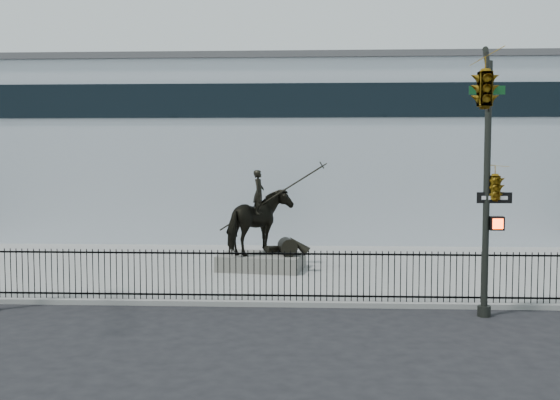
{
  "coord_description": "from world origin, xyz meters",
  "views": [
    {
      "loc": [
        2.23,
        -17.89,
        4.48
      ],
      "look_at": [
        1.06,
        6.0,
        2.81
      ],
      "focal_mm": 42.0,
      "sensor_mm": 36.0,
      "label": 1
    }
  ],
  "objects": [
    {
      "name": "building",
      "position": [
        0.0,
        20.0,
        4.5
      ],
      "size": [
        44.0,
        14.0,
        9.0
      ],
      "primitive_type": "cube",
      "color": "silver",
      "rests_on": "ground"
    },
    {
      "name": "plaza",
      "position": [
        0.0,
        7.0,
        0.07
      ],
      "size": [
        30.0,
        12.0,
        0.15
      ],
      "primitive_type": "cube",
      "color": "gray",
      "rests_on": "ground"
    },
    {
      "name": "traffic_signal_right",
      "position": [
        6.47,
        -2.0,
        4.85
      ],
      "size": [
        2.17,
        6.86,
        7.0
      ],
      "color": "black",
      "rests_on": "ground"
    },
    {
      "name": "picket_fence",
      "position": [
        0.0,
        1.25,
        0.9
      ],
      "size": [
        22.1,
        0.1,
        1.5
      ],
      "color": "black",
      "rests_on": "plaza"
    },
    {
      "name": "equestrian_statue",
      "position": [
        0.39,
        6.48,
        1.93
      ],
      "size": [
        3.9,
        2.73,
        3.34
      ],
      "rotation": [
        0.0,
        0.0,
        -0.16
      ],
      "color": "black",
      "rests_on": "statue_plinth"
    },
    {
      "name": "statue_plinth",
      "position": [
        0.33,
        6.49,
        0.44
      ],
      "size": [
        3.37,
        2.57,
        0.58
      ],
      "primitive_type": "cube",
      "rotation": [
        0.0,
        0.0,
        -0.16
      ],
      "color": "#5A5852",
      "rests_on": "plaza"
    },
    {
      "name": "ground",
      "position": [
        0.0,
        0.0,
        0.0
      ],
      "size": [
        120.0,
        120.0,
        0.0
      ],
      "primitive_type": "plane",
      "color": "black",
      "rests_on": "ground"
    }
  ]
}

